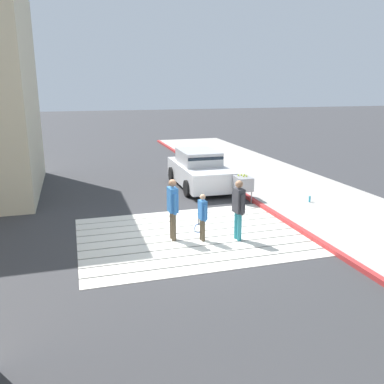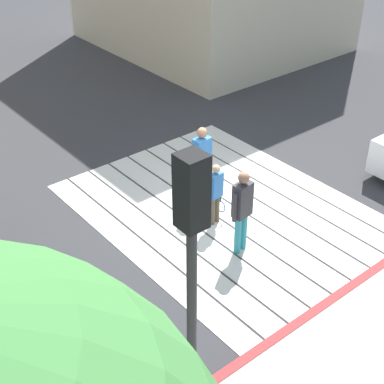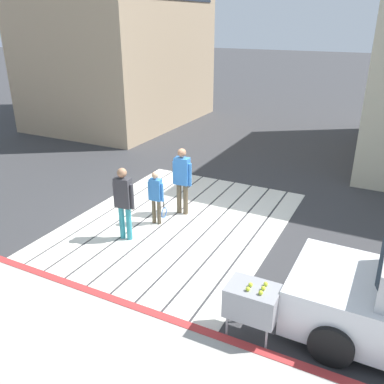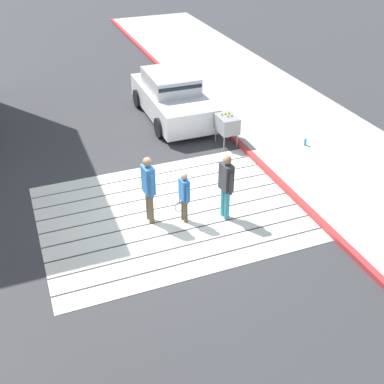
# 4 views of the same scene
# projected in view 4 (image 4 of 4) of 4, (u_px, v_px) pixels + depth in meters

# --- Properties ---
(ground_plane) EXTENTS (120.00, 120.00, 0.00)m
(ground_plane) POSITION_uv_depth(u_px,v_px,m) (170.00, 213.00, 12.19)
(ground_plane) COLOR #38383A
(crosswalk_stripes) EXTENTS (6.40, 4.90, 0.01)m
(crosswalk_stripes) POSITION_uv_depth(u_px,v_px,m) (170.00, 213.00, 12.18)
(crosswalk_stripes) COLOR silver
(crosswalk_stripes) RESTS_ON ground
(sidewalk_west) EXTENTS (4.80, 40.00, 0.12)m
(sidewalk_west) POSITION_uv_depth(u_px,v_px,m) (355.00, 170.00, 13.86)
(sidewalk_west) COLOR #ADA8A0
(sidewalk_west) RESTS_ON ground
(curb_painted) EXTENTS (0.16, 40.00, 0.13)m
(curb_painted) POSITION_uv_depth(u_px,v_px,m) (283.00, 186.00, 13.14)
(curb_painted) COLOR #BC3333
(curb_painted) RESTS_ON ground
(car_parked_near_curb) EXTENTS (2.02, 4.32, 1.57)m
(car_parked_near_curb) POSITION_uv_depth(u_px,v_px,m) (172.00, 97.00, 16.73)
(car_parked_near_curb) COLOR white
(car_parked_near_curb) RESTS_ON ground
(tennis_ball_cart) EXTENTS (0.56, 0.80, 1.02)m
(tennis_ball_cart) POSITION_uv_depth(u_px,v_px,m) (227.00, 124.00, 15.00)
(tennis_ball_cart) COLOR #99999E
(tennis_ball_cart) RESTS_ON ground
(water_bottle) EXTENTS (0.07, 0.07, 0.22)m
(water_bottle) POSITION_uv_depth(u_px,v_px,m) (305.00, 142.00, 14.99)
(water_bottle) COLOR #33A5BF
(water_bottle) RESTS_ON sidewalk_west
(pedestrian_adult_lead) EXTENTS (0.25, 0.51, 1.76)m
(pedestrian_adult_lead) POSITION_uv_depth(u_px,v_px,m) (149.00, 185.00, 11.35)
(pedestrian_adult_lead) COLOR brown
(pedestrian_adult_lead) RESTS_ON ground
(pedestrian_adult_trailing) EXTENTS (0.26, 0.50, 1.73)m
(pedestrian_adult_trailing) POSITION_uv_depth(u_px,v_px,m) (226.00, 183.00, 11.48)
(pedestrian_adult_trailing) COLOR teal
(pedestrian_adult_trailing) RESTS_ON ground
(pedestrian_child_with_racket) EXTENTS (0.29, 0.42, 1.37)m
(pedestrian_child_with_racket) POSITION_uv_depth(u_px,v_px,m) (184.00, 194.00, 11.49)
(pedestrian_child_with_racket) COLOR brown
(pedestrian_child_with_racket) RESTS_ON ground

